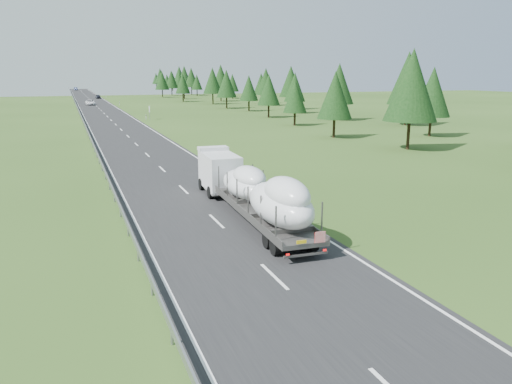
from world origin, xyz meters
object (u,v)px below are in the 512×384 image
object	(u,v)px
boat_truck	(252,188)
distant_van	(90,103)
highway_sign	(149,110)
distant_car_dark	(98,97)
distant_car_blue	(76,89)

from	to	relation	value
boat_truck	distant_van	world-z (taller)	boat_truck
highway_sign	distant_car_dark	size ratio (longest dim) A/B	0.62
distant_car_dark	distant_car_blue	distance (m)	101.78
highway_sign	boat_truck	bearing A→B (deg)	-93.97
distant_car_dark	distant_car_blue	size ratio (longest dim) A/B	0.85
distant_van	distant_car_blue	bearing A→B (deg)	89.45
boat_truck	distant_van	distance (m)	123.26
boat_truck	distant_car_dark	distance (m)	163.27
highway_sign	distant_van	distance (m)	52.82
boat_truck	distant_car_blue	size ratio (longest dim) A/B	3.58
highway_sign	distant_car_dark	world-z (taller)	highway_sign
distant_car_blue	distant_van	bearing A→B (deg)	-92.58
distant_van	distant_car_dark	xyz separation A→B (m)	(4.57, 40.06, -0.03)
distant_van	distant_car_blue	distance (m)	141.70
highway_sign	distant_car_blue	bearing A→B (deg)	92.75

